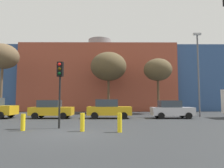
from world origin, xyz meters
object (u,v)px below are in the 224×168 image
at_px(traffic_light_island, 60,79).
at_px(bollard_yellow_1, 120,123).
at_px(parked_car_2, 109,109).
at_px(street_lamp, 198,69).
at_px(bollard_yellow_2, 82,122).
at_px(bare_tree_1, 3,57).
at_px(bollard_yellow_0, 23,122).
at_px(parked_car_3, 171,109).
at_px(bare_tree_0, 158,70).
at_px(bare_tree_2, 109,67).
at_px(parked_car_1, 51,109).

xyz_separation_m(traffic_light_island, bollard_yellow_1, (3.56, -1.48, -2.45)).
height_order(parked_car_2, street_lamp, street_lamp).
relative_size(bollard_yellow_1, bollard_yellow_2, 1.03).
bearing_deg(bare_tree_1, bollard_yellow_0, -57.43).
distance_m(traffic_light_island, bollard_yellow_2, 3.13).
height_order(parked_car_3, bollard_yellow_1, parked_car_3).
height_order(parked_car_3, bollard_yellow_2, parked_car_3).
distance_m(bare_tree_0, bollard_yellow_0, 18.50).
bearing_deg(bare_tree_2, bare_tree_1, -171.52).
height_order(parked_car_1, bollard_yellow_1, parked_car_1).
relative_size(parked_car_1, bollard_yellow_2, 3.97).
distance_m(parked_car_1, traffic_light_island, 7.46).
bearing_deg(bollard_yellow_0, bare_tree_2, 73.42).
distance_m(parked_car_2, bollard_yellow_1, 8.24).
height_order(bare_tree_2, street_lamp, street_lamp).
xyz_separation_m(traffic_light_island, bollard_yellow_0, (-1.76, -0.90, -2.49)).
xyz_separation_m(traffic_light_island, bollard_yellow_2, (1.56, -1.15, -2.46)).
bearing_deg(bare_tree_1, bollard_yellow_2, -48.94).
distance_m(parked_car_1, street_lamp, 15.21).
height_order(bare_tree_1, street_lamp, street_lamp).
bearing_deg(bollard_yellow_2, bare_tree_2, 85.47).
height_order(parked_car_1, parked_car_2, parked_car_2).
bearing_deg(bare_tree_1, street_lamp, -10.27).
bearing_deg(parked_car_2, street_lamp, 10.10).
bearing_deg(parked_car_3, bare_tree_1, 163.32).
xyz_separation_m(bare_tree_2, street_lamp, (9.33, -6.00, -1.25)).
distance_m(traffic_light_island, bare_tree_0, 16.23).
xyz_separation_m(traffic_light_island, bare_tree_2, (2.79, 14.37, 3.18)).
bearing_deg(parked_car_1, bare_tree_0, 29.41).
distance_m(parked_car_1, bollard_yellow_1, 10.18).
relative_size(bare_tree_1, street_lamp, 0.99).
xyz_separation_m(bollard_yellow_1, bollard_yellow_2, (-2.00, 0.33, -0.02)).
bearing_deg(parked_car_2, traffic_light_island, -113.28).
bearing_deg(parked_car_3, bollard_yellow_1, -122.29).
bearing_deg(parked_car_2, bollard_yellow_2, -99.63).
xyz_separation_m(bollard_yellow_0, bollard_yellow_2, (3.32, -0.25, 0.03)).
distance_m(parked_car_2, traffic_light_island, 7.61).
distance_m(parked_car_2, street_lamp, 10.19).
bearing_deg(bollard_yellow_1, bare_tree_1, 134.85).
relative_size(parked_car_1, parked_car_2, 0.96).
bearing_deg(bare_tree_2, bare_tree_0, -10.41).
distance_m(parked_car_1, parked_car_2, 5.34).
relative_size(bare_tree_1, bare_tree_2, 1.07).
bearing_deg(traffic_light_island, bare_tree_0, 154.22).
xyz_separation_m(parked_car_2, bare_tree_2, (-0.11, 7.65, 5.26)).
height_order(bare_tree_0, street_lamp, street_lamp).
xyz_separation_m(parked_car_2, bollard_yellow_0, (-4.65, -7.63, -0.41)).
xyz_separation_m(bollard_yellow_0, bollard_yellow_1, (5.32, -0.58, 0.05)).
xyz_separation_m(parked_car_1, bollard_yellow_2, (4.01, -7.88, -0.35)).
height_order(bare_tree_0, bollard_yellow_0, bare_tree_0).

